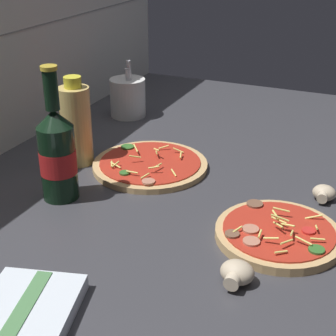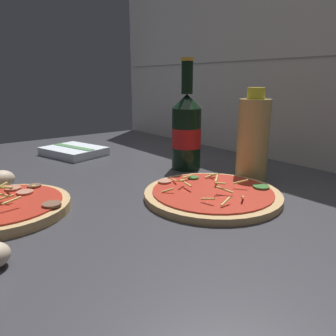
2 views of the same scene
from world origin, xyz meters
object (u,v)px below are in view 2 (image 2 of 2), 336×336
Objects in this scene: mushroom_right at (1,179)px; oil_bottle at (253,138)px; pizza_far at (212,194)px; pizza_near at (3,208)px; beer_bottle at (186,131)px; dish_towel at (74,151)px.

oil_bottle is at bearing 58.97° from mushroom_right.
pizza_far reaches higher than mushroom_right.
pizza_near is at bearing -104.74° from oil_bottle.
beer_bottle reaches higher than dish_towel.
pizza_near is 1.11× the size of dish_towel.
oil_bottle is 54.17cm from dish_towel.
dish_towel is (-48.58, -22.51, -8.21)cm from oil_bottle.
oil_bottle is at bearing 20.86° from beer_bottle.
oil_bottle reaches higher than dish_towel.
pizza_near is at bearing -37.88° from dish_towel.
mushroom_right is at bearing -106.91° from beer_bottle.
pizza_near is 0.82× the size of beer_bottle.
pizza_near is 15.45cm from mushroom_right.
oil_bottle is (13.17, 50.06, 8.45)cm from pizza_near.
oil_bottle is (15.83, 6.03, -0.36)cm from beer_bottle.
mushroom_right is 31.84cm from dish_towel.
mushroom_right is at bearing -136.63° from pizza_far.
beer_bottle is at bearing 93.46° from pizza_near.
oil_bottle reaches higher than pizza_near.
pizza_near reaches higher than pizza_far.
dish_towel is at bearing 142.12° from pizza_near.
pizza_far is (17.06, 33.42, -0.18)cm from pizza_near.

